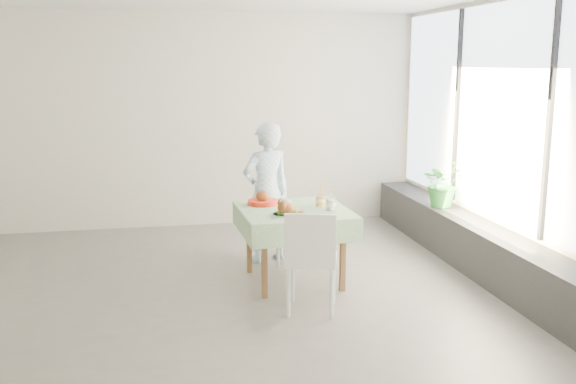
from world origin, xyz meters
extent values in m
plane|color=#5A5856|center=(0.00, 0.00, 0.00)|extent=(6.00, 6.00, 0.00)
cube|color=silver|center=(0.00, 2.50, 1.40)|extent=(6.00, 0.02, 2.80)
cube|color=silver|center=(0.00, -2.50, 1.40)|extent=(6.00, 0.02, 2.80)
cube|color=silver|center=(3.00, 0.00, 1.40)|extent=(0.02, 5.00, 2.80)
cube|color=#D1E0F9|center=(2.97, 0.00, 1.65)|extent=(0.01, 4.80, 2.18)
cube|color=black|center=(2.80, 0.00, 0.25)|extent=(0.40, 4.80, 0.50)
cube|color=brown|center=(0.84, 0.00, 0.71)|extent=(0.94, 0.94, 0.04)
cube|color=white|center=(0.84, 0.00, 0.74)|extent=(1.09, 1.09, 0.01)
cube|color=white|center=(0.84, 0.68, 0.44)|extent=(0.55, 0.55, 0.04)
cube|color=white|center=(0.76, 0.85, 0.66)|extent=(0.38, 0.22, 0.41)
cube|color=white|center=(0.84, -0.77, 0.46)|extent=(0.54, 0.54, 0.04)
cube|color=white|center=(0.78, -0.96, 0.70)|extent=(0.42, 0.17, 0.43)
imported|color=#98CDF3|center=(0.69, 0.74, 0.76)|extent=(0.64, 0.52, 1.53)
cylinder|color=white|center=(0.74, -0.26, 0.75)|extent=(0.33, 0.33, 0.02)
cylinder|color=#1D4912|center=(0.71, -0.26, 0.77)|extent=(0.18, 0.18, 0.02)
ellipsoid|color=brown|center=(0.71, -0.26, 0.82)|extent=(0.15, 0.14, 0.12)
ellipsoid|color=white|center=(0.71, -0.26, 0.87)|extent=(0.11, 0.10, 0.08)
cylinder|color=#A4160F|center=(0.84, -0.28, 0.78)|extent=(0.06, 0.06, 0.03)
cylinder|color=white|center=(1.12, 0.07, 0.81)|extent=(0.09, 0.09, 0.13)
cylinder|color=orange|center=(1.12, 0.07, 0.79)|extent=(0.08, 0.08, 0.10)
cylinder|color=white|center=(1.12, 0.07, 0.88)|extent=(0.10, 0.10, 0.01)
cylinder|color=yellow|center=(1.13, 0.07, 0.93)|extent=(0.01, 0.03, 0.18)
cylinder|color=white|center=(1.18, -0.12, 0.81)|extent=(0.10, 0.10, 0.14)
cylinder|color=white|center=(1.18, -0.12, 0.80)|extent=(0.09, 0.09, 0.10)
cylinder|color=white|center=(1.18, -0.12, 0.88)|extent=(0.10, 0.10, 0.01)
cylinder|color=yellow|center=(1.19, -0.12, 0.93)|extent=(0.01, 0.04, 0.19)
cylinder|color=red|center=(0.57, 0.26, 0.77)|extent=(0.30, 0.30, 0.05)
cylinder|color=white|center=(0.57, 0.26, 0.78)|extent=(0.25, 0.25, 0.02)
ellipsoid|color=brown|center=(0.57, 0.26, 0.83)|extent=(0.13, 0.13, 0.11)
imported|color=#256F25|center=(2.78, 0.82, 0.78)|extent=(0.60, 0.55, 0.56)
camera|label=1|loc=(-0.43, -5.98, 2.15)|focal=40.00mm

